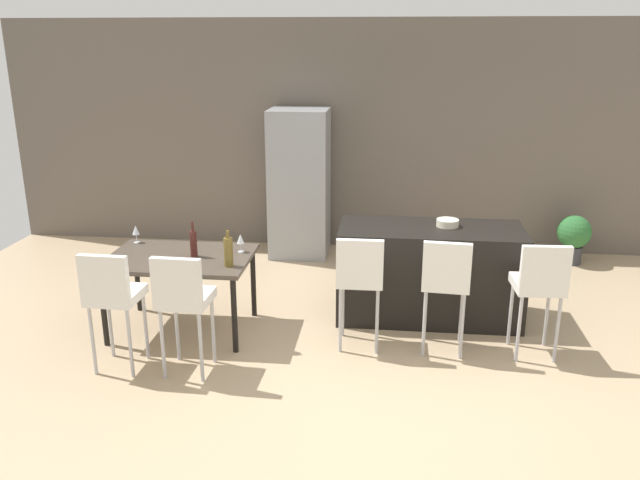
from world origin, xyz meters
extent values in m
plane|color=tan|center=(0.00, 0.00, 0.00)|extent=(10.00, 10.00, 0.00)
cube|color=#665B51|center=(0.00, 2.91, 1.45)|extent=(10.00, 0.12, 2.90)
cube|color=black|center=(0.45, 0.67, 0.46)|extent=(1.77, 0.76, 0.92)
cube|color=white|center=(-0.20, -0.03, 0.65)|extent=(0.40, 0.40, 0.08)
cube|color=white|center=(-0.20, -0.20, 0.87)|extent=(0.40, 0.06, 0.36)
cylinder|color=#B2B2B7|center=(-0.36, 0.13, 0.30)|extent=(0.03, 0.03, 0.61)
cylinder|color=#B2B2B7|center=(-0.04, 0.13, 0.30)|extent=(0.03, 0.03, 0.61)
cylinder|color=#B2B2B7|center=(-0.36, -0.19, 0.30)|extent=(0.03, 0.03, 0.61)
cylinder|color=#B2B2B7|center=(-0.04, -0.19, 0.30)|extent=(0.03, 0.03, 0.61)
cube|color=white|center=(0.54, -0.03, 0.65)|extent=(0.43, 0.43, 0.08)
cube|color=white|center=(0.53, -0.20, 0.87)|extent=(0.40, 0.09, 0.36)
cylinder|color=#B2B2B7|center=(0.40, 0.14, 0.30)|extent=(0.03, 0.03, 0.61)
cylinder|color=#B2B2B7|center=(0.71, 0.12, 0.30)|extent=(0.03, 0.03, 0.61)
cylinder|color=#B2B2B7|center=(0.37, -0.18, 0.30)|extent=(0.03, 0.03, 0.61)
cylinder|color=#B2B2B7|center=(0.69, -0.20, 0.30)|extent=(0.03, 0.03, 0.61)
cube|color=white|center=(1.32, -0.03, 0.65)|extent=(0.42, 0.42, 0.08)
cube|color=white|center=(1.33, -0.20, 0.87)|extent=(0.40, 0.08, 0.36)
cylinder|color=#B2B2B7|center=(1.15, 0.12, 0.30)|extent=(0.03, 0.03, 0.61)
cylinder|color=#B2B2B7|center=(1.47, 0.14, 0.30)|extent=(0.03, 0.03, 0.61)
cylinder|color=#B2B2B7|center=(1.16, -0.20, 0.30)|extent=(0.03, 0.03, 0.61)
cylinder|color=#B2B2B7|center=(1.48, -0.18, 0.30)|extent=(0.03, 0.03, 0.61)
cube|color=#4C4238|center=(-1.87, 0.09, 0.72)|extent=(1.31, 0.91, 0.04)
cylinder|color=black|center=(-2.47, 0.49, 0.35)|extent=(0.05, 0.05, 0.70)
cylinder|color=black|center=(-1.28, 0.49, 0.35)|extent=(0.05, 0.05, 0.70)
cylinder|color=black|center=(-2.47, -0.30, 0.35)|extent=(0.05, 0.05, 0.70)
cylinder|color=black|center=(-1.28, -0.30, 0.35)|extent=(0.05, 0.05, 0.70)
cube|color=white|center=(-2.17, -0.66, 0.65)|extent=(0.41, 0.41, 0.08)
cube|color=white|center=(-2.17, -0.83, 0.87)|extent=(0.40, 0.07, 0.36)
cylinder|color=#B2B2B7|center=(-2.32, -0.49, 0.30)|extent=(0.03, 0.03, 0.61)
cylinder|color=#B2B2B7|center=(-2.00, -0.50, 0.30)|extent=(0.03, 0.03, 0.61)
cylinder|color=#B2B2B7|center=(-2.33, -0.81, 0.30)|extent=(0.03, 0.03, 0.61)
cylinder|color=#B2B2B7|center=(-2.01, -0.82, 0.30)|extent=(0.03, 0.03, 0.61)
cube|color=white|center=(-1.58, -0.66, 0.65)|extent=(0.41, 0.41, 0.08)
cube|color=white|center=(-1.58, -0.83, 0.87)|extent=(0.40, 0.07, 0.36)
cylinder|color=#B2B2B7|center=(-1.73, -0.49, 0.30)|extent=(0.03, 0.03, 0.61)
cylinder|color=#B2B2B7|center=(-1.41, -0.50, 0.30)|extent=(0.03, 0.03, 0.61)
cylinder|color=#B2B2B7|center=(-1.74, -0.81, 0.30)|extent=(0.03, 0.03, 0.61)
cylinder|color=#B2B2B7|center=(-1.42, -0.82, 0.30)|extent=(0.03, 0.03, 0.61)
cylinder|color=#471E19|center=(-1.74, 0.11, 0.86)|extent=(0.07, 0.07, 0.24)
cylinder|color=#471E19|center=(-1.74, 0.11, 1.02)|extent=(0.02, 0.02, 0.09)
cylinder|color=brown|center=(-1.35, -0.12, 0.87)|extent=(0.08, 0.08, 0.26)
cylinder|color=brown|center=(-1.35, -0.12, 1.03)|extent=(0.03, 0.03, 0.07)
cylinder|color=silver|center=(-2.42, 0.45, 0.74)|extent=(0.06, 0.06, 0.00)
cylinder|color=silver|center=(-2.42, 0.45, 0.78)|extent=(0.01, 0.01, 0.08)
cone|color=silver|center=(-2.42, 0.45, 0.87)|extent=(0.07, 0.07, 0.09)
cylinder|color=silver|center=(-1.34, 0.28, 0.74)|extent=(0.06, 0.06, 0.00)
cylinder|color=silver|center=(-1.34, 0.28, 0.78)|extent=(0.01, 0.01, 0.08)
cone|color=silver|center=(-1.34, 0.28, 0.87)|extent=(0.07, 0.07, 0.09)
cube|color=#939699|center=(-1.09, 2.47, 0.92)|extent=(0.72, 0.68, 1.84)
cylinder|color=beige|center=(0.60, 0.74, 0.96)|extent=(0.22, 0.22, 0.07)
cylinder|color=#38383D|center=(2.29, 2.46, 0.11)|extent=(0.24, 0.24, 0.22)
sphere|color=#2D6B33|center=(2.29, 2.46, 0.40)|extent=(0.41, 0.41, 0.41)
camera|label=1|loc=(0.04, -5.29, 2.66)|focal=35.89mm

